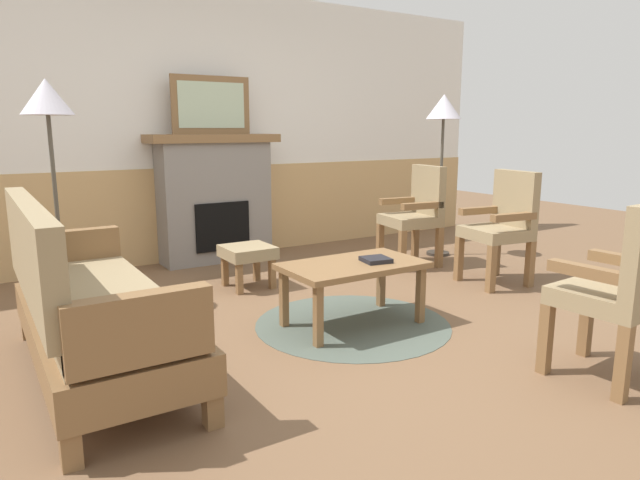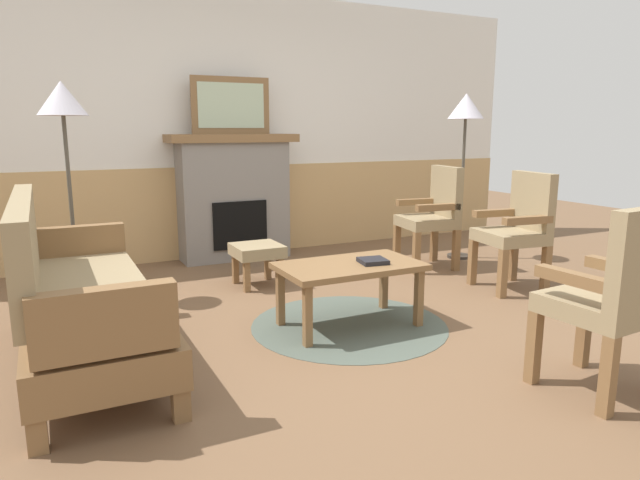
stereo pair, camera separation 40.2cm
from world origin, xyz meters
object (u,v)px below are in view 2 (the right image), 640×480
(armchair_by_window_left, at_px, (434,212))
(floor_lamp_by_chairs, at_px, (466,117))
(fireplace, at_px, (234,196))
(floor_lamp_by_couch, at_px, (63,113))
(framed_picture, at_px, (231,106))
(armchair_near_fireplace, at_px, (518,226))
(footstool, at_px, (257,253))
(armchair_front_left, at_px, (615,293))
(couch, at_px, (81,300))
(book_on_table, at_px, (373,261))
(coffee_table, at_px, (350,271))

(armchair_by_window_left, bearing_deg, floor_lamp_by_chairs, 21.13)
(fireplace, xyz_separation_m, floor_lamp_by_couch, (-1.57, -0.89, 0.80))
(framed_picture, bearing_deg, armchair_near_fireplace, -50.05)
(footstool, relative_size, armchair_front_left, 0.41)
(armchair_near_fireplace, xyz_separation_m, armchair_by_window_left, (-0.17, 0.91, 0.00))
(couch, relative_size, book_on_table, 10.13)
(fireplace, distance_m, book_on_table, 2.40)
(floor_lamp_by_chairs, bearing_deg, fireplace, 154.19)
(coffee_table, height_order, armchair_near_fireplace, armchair_near_fireplace)
(coffee_table, distance_m, armchair_near_fireplace, 1.74)
(fireplace, relative_size, armchair_by_window_left, 1.33)
(armchair_near_fireplace, bearing_deg, armchair_front_left, -122.22)
(fireplace, bearing_deg, footstool, -97.94)
(couch, xyz_separation_m, book_on_table, (1.83, -0.13, 0.06))
(couch, bearing_deg, floor_lamp_by_chairs, 18.16)
(fireplace, distance_m, framed_picture, 0.91)
(couch, height_order, coffee_table, couch)
(footstool, height_order, floor_lamp_by_couch, floor_lamp_by_couch)
(footstool, distance_m, armchair_front_left, 2.86)
(book_on_table, distance_m, armchair_front_left, 1.51)
(floor_lamp_by_couch, bearing_deg, fireplace, 29.59)
(floor_lamp_by_chairs, bearing_deg, book_on_table, -144.54)
(armchair_by_window_left, xyz_separation_m, floor_lamp_by_couch, (-3.18, 0.33, 0.91))
(fireplace, bearing_deg, book_on_table, -84.93)
(coffee_table, relative_size, armchair_by_window_left, 0.98)
(book_on_table, xyz_separation_m, armchair_front_left, (0.53, -1.41, 0.08))
(coffee_table, bearing_deg, floor_lamp_by_chairs, 32.30)
(footstool, distance_m, floor_lamp_by_couch, 1.85)
(couch, bearing_deg, floor_lamp_by_couch, 88.13)
(floor_lamp_by_chairs, bearing_deg, footstool, -178.39)
(armchair_near_fireplace, xyz_separation_m, armchair_front_left, (-1.05, -1.66, 0.00))
(couch, xyz_separation_m, coffee_table, (1.68, -0.07, -0.01))
(fireplace, bearing_deg, coffee_table, -88.40)
(armchair_front_left, bearing_deg, book_on_table, 110.40)
(framed_picture, distance_m, armchair_by_window_left, 2.26)
(coffee_table, bearing_deg, armchair_by_window_left, 35.44)
(framed_picture, bearing_deg, fireplace, -90.00)
(fireplace, bearing_deg, armchair_front_left, -79.01)
(framed_picture, relative_size, armchair_front_left, 0.82)
(book_on_table, xyz_separation_m, armchair_near_fireplace, (1.57, 0.25, 0.08))
(floor_lamp_by_couch, bearing_deg, footstool, -7.83)
(footstool, distance_m, armchair_near_fireplace, 2.21)
(book_on_table, relative_size, armchair_by_window_left, 0.18)
(coffee_table, xyz_separation_m, footstool, (-0.22, 1.23, -0.10))
(couch, bearing_deg, framed_picture, 54.30)
(framed_picture, xyz_separation_m, footstool, (-0.15, -1.09, -1.28))
(fireplace, xyz_separation_m, footstool, (-0.15, -1.09, -0.37))
(armchair_near_fireplace, bearing_deg, floor_lamp_by_chairs, 73.38)
(armchair_near_fireplace, bearing_deg, floor_lamp_by_couch, 159.74)
(armchair_near_fireplace, relative_size, floor_lamp_by_chairs, 0.58)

